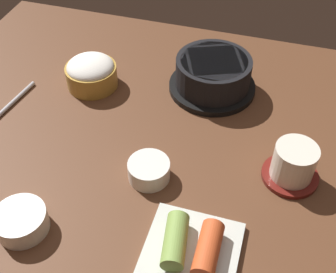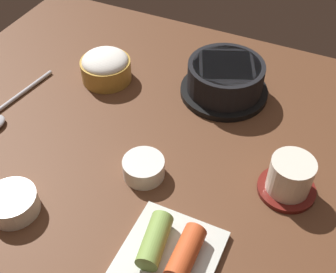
# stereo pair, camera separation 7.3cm
# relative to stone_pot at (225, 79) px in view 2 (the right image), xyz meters

# --- Properties ---
(dining_table) EXTENTS (1.00, 0.76, 0.02)m
(dining_table) POSITION_rel_stone_pot_xyz_m (-0.06, -0.16, -0.05)
(dining_table) COLOR #56331E
(dining_table) RESTS_ON ground
(stone_pot) EXTENTS (0.17, 0.17, 0.07)m
(stone_pot) POSITION_rel_stone_pot_xyz_m (0.00, 0.00, 0.00)
(stone_pot) COLOR black
(stone_pot) RESTS_ON dining_table
(rice_bowl) EXTENTS (0.10, 0.10, 0.06)m
(rice_bowl) POSITION_rel_stone_pot_xyz_m (-0.24, -0.06, -0.00)
(rice_bowl) COLOR #B78C38
(rice_bowl) RESTS_ON dining_table
(tea_cup_with_saucer) EXTENTS (0.09, 0.09, 0.07)m
(tea_cup_with_saucer) POSITION_rel_stone_pot_xyz_m (0.17, -0.19, -0.00)
(tea_cup_with_saucer) COLOR maroon
(tea_cup_with_saucer) RESTS_ON dining_table
(banchan_cup_center) EXTENTS (0.07, 0.07, 0.03)m
(banchan_cup_center) POSITION_rel_stone_pot_xyz_m (-0.05, -0.25, -0.02)
(banchan_cup_center) COLOR white
(banchan_cup_center) RESTS_ON dining_table
(kimchi_plate) EXTENTS (0.13, 0.13, 0.04)m
(kimchi_plate) POSITION_rel_stone_pot_xyz_m (0.05, -0.37, -0.02)
(kimchi_plate) COLOR silver
(kimchi_plate) RESTS_ON dining_table
(side_bowl_near) EXTENTS (0.08, 0.08, 0.03)m
(side_bowl_near) POSITION_rel_stone_pot_xyz_m (-0.20, -0.40, -0.02)
(side_bowl_near) COLOR white
(side_bowl_near) RESTS_ON dining_table
(spoon) EXTENTS (0.05, 0.20, 0.01)m
(spoon) POSITION_rel_stone_pot_xyz_m (-0.36, -0.24, -0.03)
(spoon) COLOR #B7B7BC
(spoon) RESTS_ON dining_table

